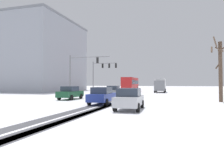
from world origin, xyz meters
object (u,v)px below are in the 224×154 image
(bare_tree_sidewalk_mid, at_px, (220,68))
(car_blue_third, at_px, (102,96))
(car_grey_lead, at_px, (114,91))
(car_silver_fourth, at_px, (129,99))
(office_building_far_left_block, at_px, (20,57))
(box_truck_delivery, at_px, (160,85))
(traffic_signal_far_left, at_px, (103,70))
(car_dark_green_second, at_px, (70,93))
(traffic_signal_near_left, at_px, (81,68))
(bus_oncoming, at_px, (130,83))

(bare_tree_sidewalk_mid, bearing_deg, car_blue_third, -152.45)
(car_grey_lead, relative_size, car_silver_fourth, 1.00)
(bare_tree_sidewalk_mid, xyz_separation_m, office_building_far_left_block, (-44.17, 21.51, 5.31))
(box_truck_delivery, bearing_deg, bare_tree_sidewalk_mid, -71.16)
(traffic_signal_far_left, xyz_separation_m, car_dark_green_second, (1.69, -16.98, -3.94))
(car_dark_green_second, distance_m, car_blue_third, 7.28)
(car_dark_green_second, relative_size, office_building_far_left_block, 0.14)
(car_grey_lead, xyz_separation_m, office_building_far_left_block, (-30.68, 16.10, 8.14))
(car_blue_third, bearing_deg, car_dark_green_second, 141.92)
(traffic_signal_near_left, bearing_deg, office_building_far_left_block, 147.65)
(bare_tree_sidewalk_mid, bearing_deg, car_silver_fourth, -130.87)
(car_dark_green_second, bearing_deg, bare_tree_sidewalk_mid, 4.78)
(car_silver_fourth, height_order, bare_tree_sidewalk_mid, bare_tree_sidewalk_mid)
(traffic_signal_near_left, bearing_deg, traffic_signal_far_left, 89.19)
(traffic_signal_near_left, height_order, box_truck_delivery, traffic_signal_near_left)
(car_silver_fourth, bearing_deg, office_building_far_left_block, 139.64)
(car_blue_third, height_order, bare_tree_sidewalk_mid, bare_tree_sidewalk_mid)
(traffic_signal_near_left, relative_size, box_truck_delivery, 0.91)
(bus_oncoming, distance_m, bare_tree_sidewalk_mid, 30.05)
(traffic_signal_near_left, distance_m, box_truck_delivery, 20.70)
(traffic_signal_far_left, relative_size, car_grey_lead, 1.56)
(car_grey_lead, xyz_separation_m, box_truck_delivery, (5.74, 17.30, 0.82))
(car_silver_fourth, bearing_deg, car_grey_lead, 110.57)
(car_grey_lead, height_order, car_blue_third, same)
(box_truck_delivery, distance_m, bare_tree_sidewalk_mid, 24.08)
(traffic_signal_far_left, relative_size, office_building_far_left_block, 0.22)
(bus_oncoming, xyz_separation_m, office_building_far_left_block, (-29.04, -4.39, 6.97))
(car_grey_lead, distance_m, office_building_far_left_block, 35.59)
(traffic_signal_far_left, xyz_separation_m, bare_tree_sidewalk_mid, (18.76, -15.55, -1.11))
(bus_oncoming, bearing_deg, office_building_far_left_block, -171.40)
(car_grey_lead, xyz_separation_m, bus_oncoming, (-1.64, 20.49, 1.18))
(bus_oncoming, distance_m, box_truck_delivery, 8.05)
(car_dark_green_second, height_order, car_blue_third, same)
(car_blue_third, xyz_separation_m, box_truck_delivery, (3.59, 28.63, 0.82))
(car_dark_green_second, bearing_deg, office_building_far_left_block, 139.76)
(car_silver_fourth, xyz_separation_m, bus_oncoming, (-7.14, 35.14, 1.18))
(traffic_signal_far_left, distance_m, car_grey_lead, 12.09)
(traffic_signal_far_left, distance_m, office_building_far_left_block, 26.44)
(car_silver_fourth, relative_size, bus_oncoming, 0.37)
(traffic_signal_near_left, distance_m, traffic_signal_far_left, 10.05)
(car_silver_fourth, height_order, box_truck_delivery, box_truck_delivery)
(car_silver_fourth, bearing_deg, car_dark_green_second, 139.29)
(car_dark_green_second, height_order, bare_tree_sidewalk_mid, bare_tree_sidewalk_mid)
(traffic_signal_near_left, height_order, traffic_signal_far_left, same)
(car_silver_fourth, xyz_separation_m, box_truck_delivery, (0.24, 31.95, 0.82))
(traffic_signal_near_left, distance_m, car_dark_green_second, 8.05)
(box_truck_delivery, xyz_separation_m, office_building_far_left_block, (-36.42, -1.20, 7.32))
(car_blue_third, xyz_separation_m, bare_tree_sidewalk_mid, (11.34, 5.92, 2.84))
(car_grey_lead, height_order, car_dark_green_second, same)
(traffic_signal_near_left, xyz_separation_m, car_silver_fourth, (10.91, -14.74, -3.65))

